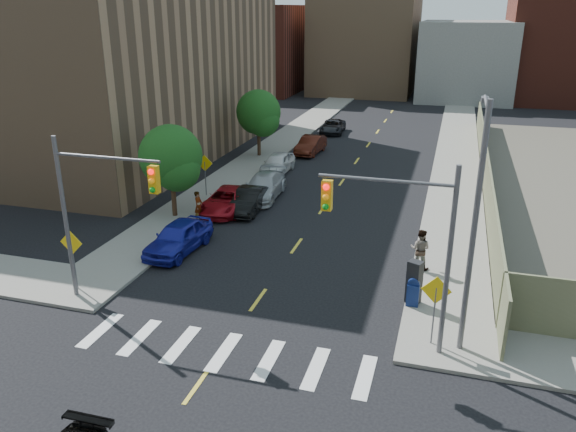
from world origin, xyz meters
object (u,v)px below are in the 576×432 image
Objects in this scene: payphone at (414,282)px; parked_car_black at (249,200)px; mailbox at (413,292)px; parked_car_maroon at (311,145)px; pedestrian_west at (198,206)px; parked_car_blue at (179,237)px; parked_car_white at (278,163)px; pedestrian_east at (420,249)px; parked_car_grey at (333,126)px; parked_car_red at (227,200)px; parked_car_silver at (264,186)px.

parked_car_black is at bearing 163.06° from payphone.
parked_car_maroon is at bearing 114.94° from mailbox.
mailbox is at bearing -116.83° from pedestrian_west.
payphone is (0.00, 0.24, 0.33)m from mailbox.
parked_car_blue reaches higher than parked_car_white.
parked_car_maroon is at bearing -6.20° from pedestrian_west.
pedestrian_west is 0.89× the size of pedestrian_east.
pedestrian_east is at bearing -74.12° from parked_car_grey.
payphone reaches higher than parked_car_red.
parked_car_black is at bearing -38.37° from pedestrian_west.
parked_car_silver is 5.74m from pedestrian_west.
parked_car_silver is at bearing 86.27° from parked_car_blue.
parked_car_white is (0.40, 15.24, -0.04)m from parked_car_blue.
parked_car_maroon is 17.73m from pedestrian_west.
payphone reaches higher than parked_car_silver.
parked_car_black is at bearing -17.38° from pedestrian_east.
parked_car_silver is 1.17× the size of parked_car_maroon.
parked_car_red is 4.05× the size of mailbox.
payphone is at bearing -115.96° from pedestrian_west.
parked_car_white reaches higher than parked_car_black.
parked_car_black is 23.82m from parked_car_grey.
parked_car_red is 14.71m from mailbox.
parked_car_grey is 3.80× the size of mailbox.
parked_car_red is at bearing -167.22° from parked_car_black.
parked_car_black is 11.87m from pedestrian_east.
parked_car_blue is 1.00× the size of parked_car_grey.
parked_car_red is at bearing -115.61° from parked_car_silver.
pedestrian_east is (0.00, 3.38, 0.04)m from payphone.
parked_car_black is 3.35m from pedestrian_west.
parked_car_maroon is at bearing -52.58° from pedestrian_east.
parked_car_maroon reaches higher than parked_car_grey.
pedestrian_east is (12.60, -2.92, 0.11)m from pedestrian_west.
pedestrian_east is at bearing -58.86° from parked_car_maroon.
parked_car_silver is (1.30, 3.10, 0.08)m from parked_car_red.
parked_car_maroon reaches higher than parked_car_black.
parked_car_blue is at bearing 15.87° from pedestrian_east.
parked_car_black reaches higher than mailbox.
parked_car_grey is at bearing 87.17° from parked_car_silver.
parked_car_blue is at bearing 169.58° from mailbox.
parked_car_red is 2.87× the size of pedestrian_west.
parked_car_white reaches higher than parked_car_red.
parked_car_white reaches higher than mailbox.
parked_car_black is 0.95× the size of parked_car_maroon.
parked_car_white is at bearing 92.63° from parked_car_blue.
payphone reaches higher than parked_car_grey.
mailbox is (11.80, -2.48, -0.05)m from parked_car_blue.
parked_car_black is 0.92× the size of parked_car_grey.
parked_car_maroon is (1.30, 21.67, -0.05)m from parked_car_blue.
payphone reaches higher than mailbox.
parked_car_blue is 6.31m from parked_car_red.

